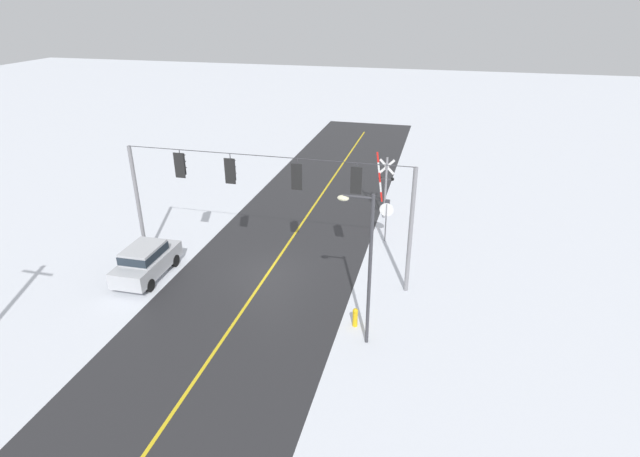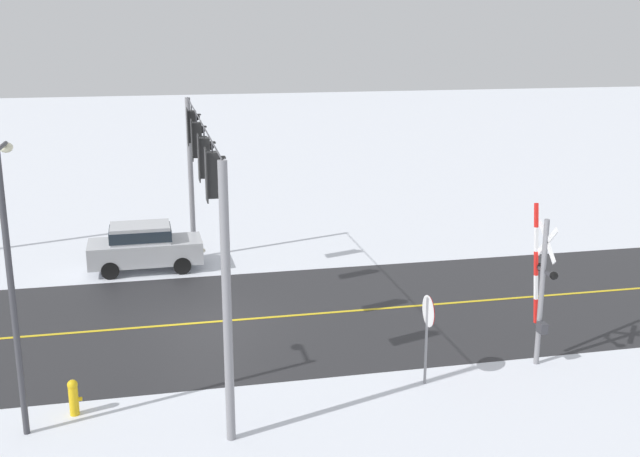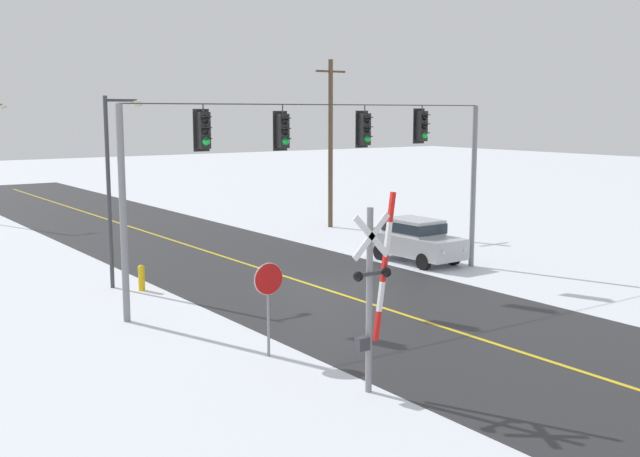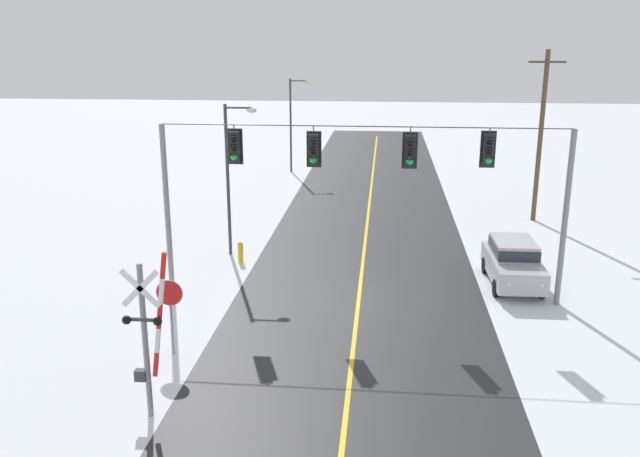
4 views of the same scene
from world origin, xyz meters
TOP-DOWN VIEW (x-y plane):
  - ground_plane at (0.00, 0.00)m, footprint 160.00×160.00m
  - road_asphalt at (0.00, 6.00)m, footprint 9.00×80.00m
  - lane_centre_line at (0.00, 6.00)m, footprint 0.14×72.00m
  - signal_span at (-0.03, -0.01)m, footprint 14.20×0.47m
  - stop_sign at (-5.33, -5.11)m, footprint 0.80×0.09m
  - railroad_crossing at (-4.79, -8.43)m, footprint 1.16×0.31m
  - parked_car_silver at (5.76, 1.88)m, footprint 1.88×4.23m
  - streetlamp_near at (-5.59, 4.43)m, footprint 1.39×0.28m
  - streetlamp_far at (-5.59, 23.35)m, footprint 1.39×0.28m
  - fire_hydrant at (-5.14, 3.46)m, footprint 0.24×0.31m
  - utility_pole at (8.58, 11.59)m, footprint 1.80×0.24m

SIDE VIEW (x-z plane):
  - ground_plane at x=0.00m, z-range 0.00..0.00m
  - road_asphalt at x=0.00m, z-range 0.00..0.01m
  - lane_centre_line at x=0.00m, z-range 0.01..0.01m
  - fire_hydrant at x=-5.14m, z-range 0.03..0.91m
  - parked_car_silver at x=5.76m, z-range 0.08..1.82m
  - stop_sign at x=-5.33m, z-range 0.54..2.89m
  - railroad_crossing at x=-4.79m, z-range 0.09..4.39m
  - streetlamp_near at x=-5.59m, z-range 0.67..7.17m
  - streetlamp_far at x=-5.59m, z-range 0.67..7.17m
  - utility_pole at x=8.58m, z-range 0.13..8.73m
  - signal_span at x=-0.03m, z-range 1.35..7.57m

